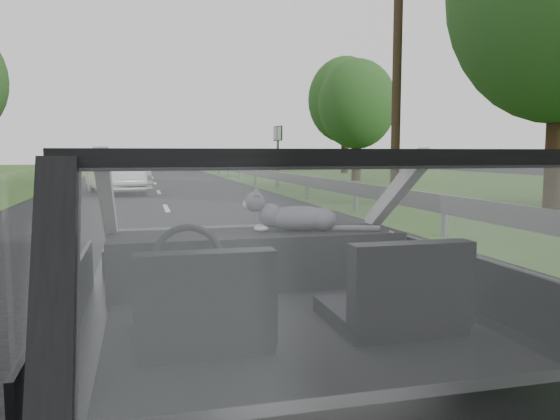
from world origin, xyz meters
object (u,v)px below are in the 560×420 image
cat (299,217)px  utility_pole (397,64)px  highway_sign (278,157)px  subject_car (286,313)px  other_car (116,172)px

cat → utility_pole: utility_pole is taller
cat → highway_sign: size_ratio=0.21×
subject_car → highway_sign: 20.41m
cat → utility_pole: (6.18, 11.40, 2.84)m
subject_car → other_car: 18.04m
other_car → highway_sign: highway_sign is taller
highway_sign → utility_pole: (1.49, -7.79, 2.65)m
cat → highway_sign: 19.75m
subject_car → cat: subject_car is taller
cat → highway_sign: bearing=89.3°
cat → other_car: (-1.72, 17.37, -0.33)m
cat → other_car: other_car is taller
subject_car → highway_sign: bearing=76.0°
subject_car → cat: (0.24, 0.61, 0.35)m
highway_sign → subject_car: bearing=-109.3°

